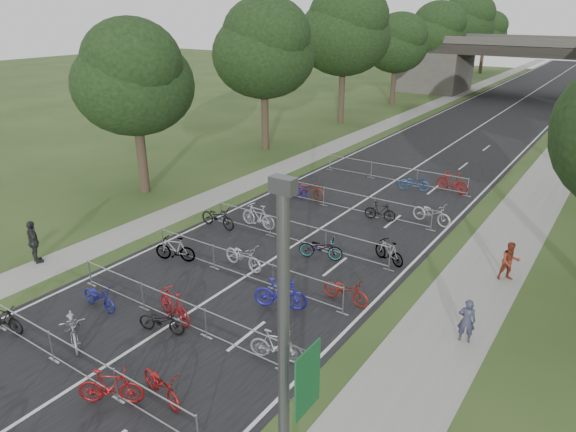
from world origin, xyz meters
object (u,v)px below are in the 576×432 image
at_px(overpass_bridge, 529,68).
at_px(lamppost, 286,418).
at_px(pedestrian_b, 510,262).
at_px(pedestrian_c, 34,242).
at_px(pedestrian_a, 467,321).

distance_m(overpass_bridge, lamppost, 63.55).
height_order(overpass_bridge, pedestrian_b, overpass_bridge).
height_order(overpass_bridge, pedestrian_c, overpass_bridge).
distance_m(pedestrian_b, pedestrian_c, 19.72).
bearing_deg(pedestrian_b, pedestrian_c, 176.57).
bearing_deg(pedestrian_a, pedestrian_b, -107.73).
relative_size(overpass_bridge, pedestrian_c, 16.17).
bearing_deg(pedestrian_a, pedestrian_c, 0.15).
bearing_deg(lamppost, pedestrian_c, 162.82).
distance_m(pedestrian_a, pedestrian_c, 17.53).
distance_m(lamppost, pedestrian_b, 15.37).
relative_size(pedestrian_a, pedestrian_b, 0.96).
relative_size(lamppost, pedestrian_a, 5.30).
distance_m(lamppost, pedestrian_a, 10.46).
bearing_deg(lamppost, overpass_bridge, 97.53).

